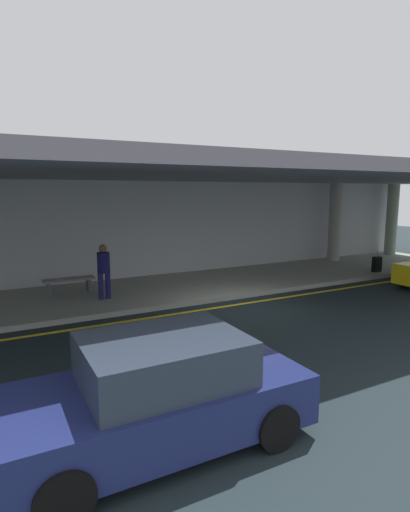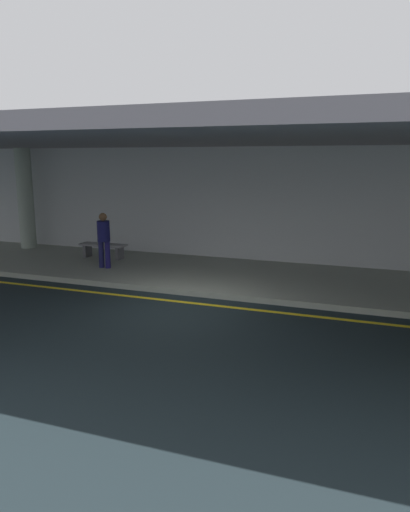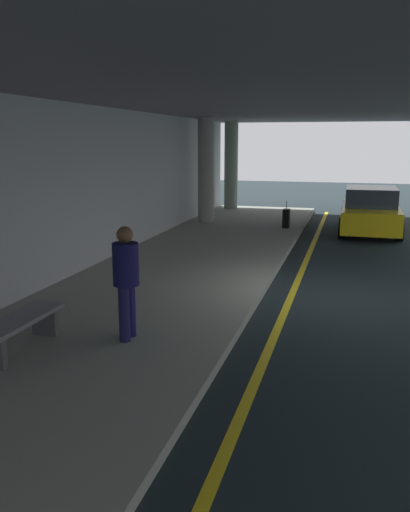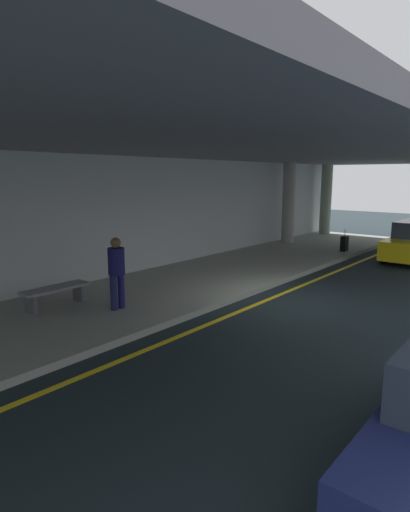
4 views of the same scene
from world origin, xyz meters
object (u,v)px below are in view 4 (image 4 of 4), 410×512
(support_column_center, at_px, (289,203))
(support_column_right_mid, at_px, (326,199))
(traveler_with_luggage, at_px, (117,268))
(bench_metal, at_px, (56,292))
(suitcase_upright_primary, at_px, (344,244))

(support_column_center, distance_m, support_column_right_mid, 4.00)
(traveler_with_luggage, xyz_separation_m, bench_metal, (-0.83, 1.25, -0.61))
(bench_metal, bearing_deg, traveler_with_luggage, -56.56)
(support_column_center, bearing_deg, bench_metal, -176.58)
(support_column_right_mid, bearing_deg, support_column_center, 180.00)
(support_column_center, relative_size, bench_metal, 2.28)
(support_column_center, distance_m, traveler_with_luggage, 11.69)
(suitcase_upright_primary, height_order, bench_metal, suitcase_upright_primary)
(support_column_center, relative_size, support_column_right_mid, 1.00)
(support_column_right_mid, relative_size, suitcase_upright_primary, 4.06)
(support_column_center, distance_m, suitcase_upright_primary, 3.36)
(support_column_right_mid, bearing_deg, bench_metal, -177.42)
(suitcase_upright_primary, bearing_deg, support_column_right_mid, 19.65)
(suitcase_upright_primary, xyz_separation_m, bench_metal, (-11.75, 2.21, 0.04))
(support_column_right_mid, bearing_deg, traveler_with_luggage, -172.69)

